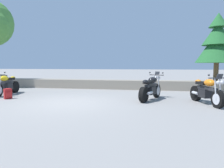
{
  "coord_description": "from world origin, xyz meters",
  "views": [
    {
      "loc": [
        3.09,
        -7.18,
        1.47
      ],
      "look_at": [
        1.57,
        1.2,
        0.65
      ],
      "focal_mm": 31.58,
      "sensor_mm": 36.0,
      "label": 1
    }
  ],
  "objects": [
    {
      "name": "motorcycle_orange_far_right",
      "position": [
        5.27,
        0.67,
        0.49
      ],
      "size": [
        0.9,
        2.02,
        1.18
      ],
      "color": "black",
      "rests_on": "ground"
    },
    {
      "name": "ground_plane",
      "position": [
        0.0,
        0.0,
        0.0
      ],
      "size": [
        120.0,
        120.0,
        0.0
      ],
      "primitive_type": "plane",
      "color": "gray"
    },
    {
      "name": "motorcycle_black_centre",
      "position": [
        3.24,
        1.28,
        0.49
      ],
      "size": [
        1.04,
        1.96,
        1.18
      ],
      "color": "black",
      "rests_on": "ground"
    },
    {
      "name": "pine_tree_mid_left",
      "position": [
        6.92,
        4.95,
        2.77
      ],
      "size": [
        2.3,
        2.3,
        3.83
      ],
      "color": "brown",
      "rests_on": "stone_wall"
    },
    {
      "name": "motorcycle_yellow_near_left",
      "position": [
        -3.79,
        1.42,
        0.49
      ],
      "size": [
        0.71,
        2.06,
        1.18
      ],
      "color": "black",
      "rests_on": "ground"
    },
    {
      "name": "trash_bin",
      "position": [
        -5.61,
        3.45,
        0.43
      ],
      "size": [
        0.46,
        0.46,
        0.86
      ],
      "color": "#4C4C51",
      "rests_on": "ground"
    },
    {
      "name": "stone_wall",
      "position": [
        0.0,
        4.8,
        0.28
      ],
      "size": [
        36.0,
        0.8,
        0.55
      ],
      "primitive_type": "cube",
      "color": "gray",
      "rests_on": "ground"
    },
    {
      "name": "rider_backpack",
      "position": [
        -2.91,
        0.38,
        0.24
      ],
      "size": [
        0.34,
        0.35,
        0.47
      ],
      "color": "#A31E1E",
      "rests_on": "ground"
    }
  ]
}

